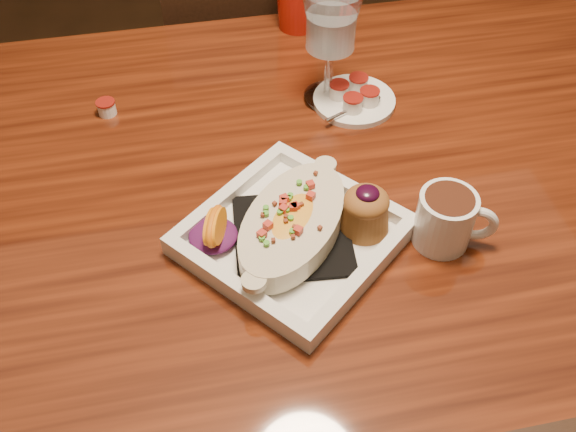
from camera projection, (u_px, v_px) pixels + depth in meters
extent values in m
plane|color=black|center=(308.00, 402.00, 1.51)|extent=(7.00, 7.00, 0.00)
cube|color=maroon|center=(320.00, 181.00, 0.97)|extent=(1.50, 0.90, 0.04)
cylinder|color=black|center=(544.00, 148.00, 1.58)|extent=(0.07, 0.07, 0.71)
cube|color=black|center=(253.00, 71.00, 1.64)|extent=(0.42, 0.42, 0.04)
cylinder|color=black|center=(302.00, 94.00, 1.94)|extent=(0.04, 0.04, 0.45)
cylinder|color=black|center=(190.00, 108.00, 1.89)|extent=(0.04, 0.04, 0.45)
cylinder|color=black|center=(329.00, 170.00, 1.71)|extent=(0.04, 0.04, 0.45)
cylinder|color=black|center=(202.00, 188.00, 1.67)|extent=(0.04, 0.04, 0.45)
cube|color=black|center=(262.00, 22.00, 1.33)|extent=(0.40, 0.03, 0.46)
cube|color=white|center=(292.00, 239.00, 0.86)|extent=(0.34, 0.34, 0.01)
cube|color=black|center=(292.00, 235.00, 0.85)|extent=(0.17, 0.17, 0.01)
ellipsoid|color=gold|center=(293.00, 224.00, 0.83)|extent=(0.18, 0.20, 0.03)
ellipsoid|color=#521251|center=(213.00, 235.00, 0.84)|extent=(0.07, 0.07, 0.02)
cone|color=brown|center=(365.00, 214.00, 0.84)|extent=(0.07, 0.07, 0.05)
ellipsoid|color=brown|center=(367.00, 201.00, 0.83)|extent=(0.06, 0.06, 0.03)
ellipsoid|color=black|center=(368.00, 193.00, 0.81)|extent=(0.03, 0.03, 0.01)
cylinder|color=white|center=(444.00, 220.00, 0.83)|extent=(0.08, 0.08, 0.08)
cylinder|color=#37190F|center=(449.00, 202.00, 0.81)|extent=(0.06, 0.06, 0.02)
torus|color=white|center=(476.00, 224.00, 0.83)|extent=(0.06, 0.03, 0.06)
cylinder|color=silver|center=(327.00, 97.00, 1.07)|extent=(0.08, 0.08, 0.01)
cylinder|color=silver|center=(328.00, 74.00, 1.03)|extent=(0.01, 0.01, 0.09)
cone|color=silver|center=(331.00, 21.00, 0.96)|extent=(0.09, 0.09, 0.10)
cylinder|color=white|center=(354.00, 101.00, 1.06)|extent=(0.14, 0.14, 0.01)
cylinder|color=white|center=(339.00, 91.00, 1.05)|extent=(0.03, 0.03, 0.02)
cylinder|color=maroon|center=(339.00, 84.00, 1.04)|extent=(0.03, 0.03, 0.00)
cylinder|color=white|center=(358.00, 84.00, 1.06)|extent=(0.03, 0.03, 0.02)
cylinder|color=maroon|center=(359.00, 78.00, 1.05)|extent=(0.03, 0.03, 0.00)
cylinder|color=white|center=(369.00, 97.00, 1.04)|extent=(0.03, 0.03, 0.02)
cylinder|color=maroon|center=(370.00, 91.00, 1.03)|extent=(0.03, 0.03, 0.00)
cylinder|color=white|center=(353.00, 104.00, 1.03)|extent=(0.03, 0.03, 0.02)
cylinder|color=maroon|center=(353.00, 98.00, 1.02)|extent=(0.03, 0.03, 0.00)
cylinder|color=white|center=(107.00, 108.00, 1.04)|extent=(0.03, 0.03, 0.02)
cylinder|color=maroon|center=(105.00, 102.00, 1.03)|extent=(0.03, 0.03, 0.00)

